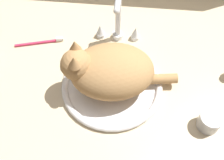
{
  "coord_description": "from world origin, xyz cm",
  "views": [
    {
      "loc": [
        6.51,
        -55.19,
        78.95
      ],
      "look_at": [
        1.88,
        -7.15,
        7.0
      ],
      "focal_mm": 43.38,
      "sensor_mm": 36.0,
      "label": 1
    }
  ],
  "objects_px": {
    "cat": "(107,70)",
    "toothbrush": "(40,42)",
    "sink_basin": "(112,85)",
    "metal_jar": "(210,121)",
    "faucet": "(118,23)"
  },
  "relations": [
    {
      "from": "sink_basin",
      "to": "faucet",
      "type": "bearing_deg",
      "value": 90.0
    },
    {
      "from": "faucet",
      "to": "cat",
      "type": "distance_m",
      "value": 0.22
    },
    {
      "from": "faucet",
      "to": "cat",
      "type": "height_order",
      "value": "faucet"
    },
    {
      "from": "faucet",
      "to": "sink_basin",
      "type": "bearing_deg",
      "value": -90.0
    },
    {
      "from": "cat",
      "to": "toothbrush",
      "type": "relative_size",
      "value": 2.1
    },
    {
      "from": "sink_basin",
      "to": "metal_jar",
      "type": "xyz_separation_m",
      "value": [
        0.3,
        -0.11,
        0.02
      ]
    },
    {
      "from": "sink_basin",
      "to": "metal_jar",
      "type": "relative_size",
      "value": 4.82
    },
    {
      "from": "sink_basin",
      "to": "metal_jar",
      "type": "height_order",
      "value": "metal_jar"
    },
    {
      "from": "sink_basin",
      "to": "cat",
      "type": "xyz_separation_m",
      "value": [
        -0.02,
        -0.0,
        0.08
      ]
    },
    {
      "from": "faucet",
      "to": "toothbrush",
      "type": "xyz_separation_m",
      "value": [
        -0.28,
        -0.05,
        -0.07
      ]
    },
    {
      "from": "cat",
      "to": "faucet",
      "type": "bearing_deg",
      "value": 85.74
    },
    {
      "from": "cat",
      "to": "toothbrush",
      "type": "xyz_separation_m",
      "value": [
        -0.27,
        0.17,
        -0.09
      ]
    },
    {
      "from": "faucet",
      "to": "metal_jar",
      "type": "height_order",
      "value": "faucet"
    },
    {
      "from": "sink_basin",
      "to": "toothbrush",
      "type": "distance_m",
      "value": 0.33
    },
    {
      "from": "cat",
      "to": "metal_jar",
      "type": "xyz_separation_m",
      "value": [
        0.32,
        -0.11,
        -0.07
      ]
    }
  ]
}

